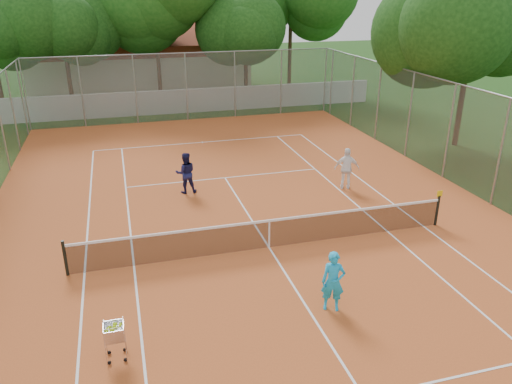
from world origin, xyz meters
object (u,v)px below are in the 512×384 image
object	(u,v)px
player_near	(333,282)
player_far_right	(347,169)
clubhouse	(140,59)
ball_hopper	(115,340)
tennis_net	(269,233)
player_far_left	(186,173)

from	to	relation	value
player_near	player_far_right	world-z (taller)	player_far_right
clubhouse	player_near	xyz separation A→B (m)	(2.58, -32.48, -1.39)
clubhouse	player_near	size ratio (longest dim) A/B	10.36
clubhouse	player_far_right	bearing A→B (deg)	-75.60
ball_hopper	tennis_net	bearing A→B (deg)	43.05
tennis_net	clubhouse	world-z (taller)	clubhouse
clubhouse	player_near	bearing A→B (deg)	-85.46
player_near	clubhouse	bearing A→B (deg)	116.64
ball_hopper	player_far_right	bearing A→B (deg)	43.85
tennis_net	player_far_right	world-z (taller)	player_far_right
player_far_right	ball_hopper	bearing A→B (deg)	62.97
tennis_net	player_far_left	distance (m)	5.53
tennis_net	player_far_left	bearing A→B (deg)	109.07
player_near	player_far_right	distance (m)	8.35
clubhouse	ball_hopper	size ratio (longest dim) A/B	17.46
clubhouse	tennis_net	bearing A→B (deg)	-86.05
clubhouse	player_near	world-z (taller)	clubhouse
tennis_net	player_far_left	world-z (taller)	player_far_left
tennis_net	player_far_right	xyz separation A→B (m)	(4.44, 3.93, 0.35)
player_far_right	ball_hopper	xyz separation A→B (m)	(-9.10, -7.82, -0.37)
clubhouse	ball_hopper	bearing A→B (deg)	-94.63
clubhouse	player_far_left	size ratio (longest dim) A/B	10.03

